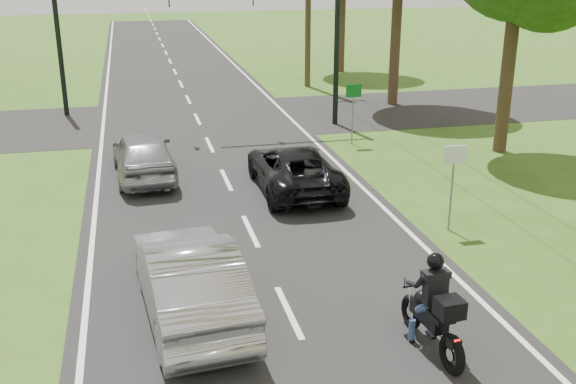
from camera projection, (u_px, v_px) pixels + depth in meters
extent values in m
plane|color=#345417|center=(289.00, 312.00, 12.58)|extent=(140.00, 140.00, 0.00)
cube|color=black|center=(217.00, 161.00, 21.75)|extent=(8.00, 100.00, 0.01)
cube|color=black|center=(197.00, 119.00, 27.25)|extent=(60.00, 7.00, 0.01)
torus|color=black|center=(411.00, 312.00, 11.97)|extent=(0.17, 0.63, 0.62)
torus|color=black|center=(452.00, 354.00, 10.70)|extent=(0.20, 0.69, 0.68)
cube|color=black|center=(429.00, 314.00, 11.32)|extent=(0.32, 0.91, 0.28)
sphere|color=black|center=(423.00, 299.00, 11.48)|extent=(0.32, 0.32, 0.32)
cube|color=black|center=(439.00, 315.00, 10.97)|extent=(0.35, 0.54, 0.09)
cube|color=#FF0C07|center=(457.00, 341.00, 10.50)|extent=(0.10, 0.03, 0.05)
cylinder|color=silver|center=(451.00, 345.00, 11.00)|extent=(0.13, 0.76, 0.09)
cylinder|color=black|center=(418.00, 285.00, 11.59)|extent=(0.59, 0.07, 0.03)
cube|color=black|center=(450.00, 308.00, 10.62)|extent=(0.44, 0.40, 0.30)
cube|color=black|center=(436.00, 287.00, 11.00)|extent=(0.39, 0.23, 0.57)
sphere|color=black|center=(436.00, 261.00, 10.92)|extent=(0.28, 0.28, 0.28)
cylinder|color=navy|center=(412.00, 331.00, 11.55)|extent=(0.12, 0.12, 0.43)
cylinder|color=navy|center=(433.00, 327.00, 11.66)|extent=(0.12, 0.12, 0.43)
imported|color=black|center=(294.00, 168.00, 18.90)|extent=(2.12, 4.55, 1.26)
imported|color=#9F9FA3|center=(190.00, 279.00, 12.20)|extent=(1.99, 4.71, 1.51)
imported|color=#909397|center=(144.00, 154.00, 19.93)|extent=(1.93, 4.29, 1.43)
cylinder|color=black|center=(337.00, 47.00, 25.55)|extent=(0.20, 0.20, 6.00)
cylinder|color=black|center=(59.00, 42.00, 26.96)|extent=(0.20, 0.20, 6.00)
cylinder|color=slate|center=(452.00, 191.00, 16.01)|extent=(0.05, 0.05, 2.00)
cube|color=silver|center=(455.00, 155.00, 15.69)|extent=(0.55, 0.04, 0.45)
cylinder|color=slate|center=(353.00, 116.00, 23.40)|extent=(0.05, 0.05, 2.00)
cube|color=#0C591E|center=(354.00, 91.00, 23.07)|extent=(0.55, 0.04, 0.45)
cylinder|color=#332316|center=(508.00, 64.00, 21.91)|extent=(0.44, 0.44, 5.88)
cylinder|color=#332316|center=(396.00, 24.00, 28.91)|extent=(0.44, 0.44, 7.00)
cylinder|color=#332316|center=(342.00, 13.00, 37.35)|extent=(0.44, 0.44, 6.44)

